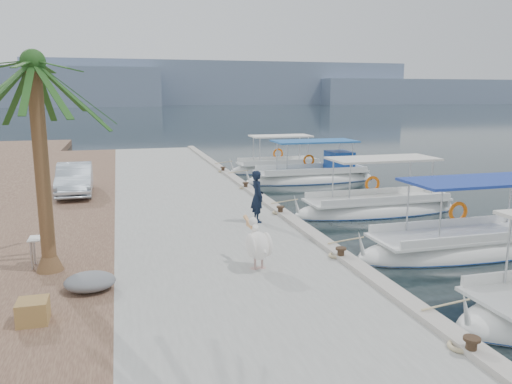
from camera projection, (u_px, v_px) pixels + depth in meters
The scene contains 17 objects.
ground at pixel (305, 240), 16.40m from camera, with size 400.00×400.00×0.00m, color black.
concrete_quay at pixel (192, 205), 20.30m from camera, with size 6.00×40.00×0.50m, color gray.
quay_curb at pixel (257, 194), 20.97m from camera, with size 0.44×40.00×0.12m, color #A59E93.
cobblestone_strip at pixel (61, 213), 19.00m from camera, with size 4.00×40.00×0.50m, color brown.
distant_hills at pixel (201, 87), 213.20m from camera, with size 330.00×60.00×18.00m.
fishing_caique_b at pixel (469, 248), 15.10m from camera, with size 7.53×2.20×2.83m.
fishing_caique_c at pixel (377, 210), 20.09m from camera, with size 7.13×2.09×2.83m.
fishing_caique_d at pixel (313, 178), 27.37m from camera, with size 7.48×2.32×2.83m.
fishing_caique_e at pixel (278, 170), 30.69m from camera, with size 6.11×1.99×2.83m.
mooring_bollards at pixel (280, 210), 17.60m from camera, with size 0.28×20.28×0.33m.
pelican at pixel (258, 244), 12.16m from camera, with size 0.58×1.54×1.20m.
fisherman at pixel (257, 196), 16.57m from camera, with size 0.63×0.42×1.74m, color black.
date_palm at pixel (33, 64), 11.18m from camera, with size 4.60×4.60×5.83m.
parked_car at pixel (75, 179), 21.19m from camera, with size 1.39×4.00×1.32m, color silver.
wooden_crate at pixel (33, 311), 9.33m from camera, with size 0.55×0.55×0.44m, color olive.
tarp_bundle at pixel (90, 282), 10.86m from camera, with size 1.10×0.90×0.40m, color slate.
folding_table at pixel (41, 246), 12.36m from camera, with size 0.55×0.55×0.73m.
Camera 1 is at (-5.74, -14.79, 4.72)m, focal length 35.00 mm.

